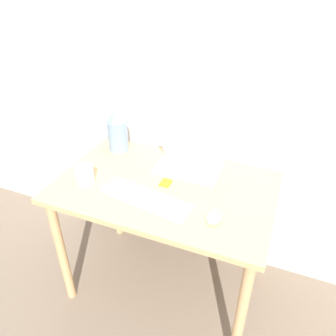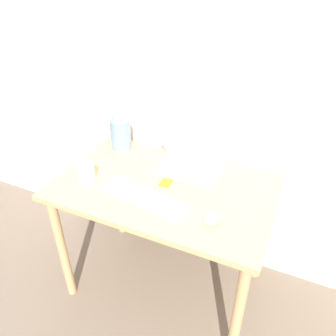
{
  "view_description": "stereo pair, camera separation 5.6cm",
  "coord_description": "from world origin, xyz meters",
  "px_view_note": "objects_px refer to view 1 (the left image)",
  "views": [
    {
      "loc": [
        0.53,
        -0.91,
        1.75
      ],
      "look_at": [
        0.01,
        0.36,
        0.87
      ],
      "focal_mm": 35.0,
      "sensor_mm": 36.0,
      "label": 1
    },
    {
      "loc": [
        0.58,
        -0.88,
        1.75
      ],
      "look_at": [
        0.01,
        0.36,
        0.87
      ],
      "focal_mm": 35.0,
      "sensor_mm": 36.0,
      "label": 2
    }
  ],
  "objects_px": {
    "vase": "(117,130)",
    "mp3_player": "(166,183)",
    "mouse": "(214,217)",
    "mug": "(85,174)",
    "laptop": "(189,162)",
    "keyboard": "(145,198)"
  },
  "relations": [
    {
      "from": "laptop",
      "to": "mouse",
      "type": "distance_m",
      "value": 0.43
    },
    {
      "from": "keyboard",
      "to": "mouse",
      "type": "bearing_deg",
      "value": -2.87
    },
    {
      "from": "mp3_player",
      "to": "keyboard",
      "type": "bearing_deg",
      "value": -104.32
    },
    {
      "from": "mp3_player",
      "to": "mug",
      "type": "bearing_deg",
      "value": -159.94
    },
    {
      "from": "mp3_player",
      "to": "vase",
      "type": "bearing_deg",
      "value": 150.69
    },
    {
      "from": "mp3_player",
      "to": "mouse",
      "type": "bearing_deg",
      "value": -30.85
    },
    {
      "from": "laptop",
      "to": "mug",
      "type": "relative_size",
      "value": 3.64
    },
    {
      "from": "keyboard",
      "to": "mouse",
      "type": "relative_size",
      "value": 5.07
    },
    {
      "from": "mouse",
      "to": "mug",
      "type": "xyz_separation_m",
      "value": [
        -0.69,
        0.04,
        0.03
      ]
    },
    {
      "from": "laptop",
      "to": "mug",
      "type": "bearing_deg",
      "value": -144.94
    },
    {
      "from": "keyboard",
      "to": "vase",
      "type": "bearing_deg",
      "value": 132.92
    },
    {
      "from": "mouse",
      "to": "mug",
      "type": "relative_size",
      "value": 0.98
    },
    {
      "from": "laptop",
      "to": "mp3_player",
      "type": "xyz_separation_m",
      "value": [
        -0.06,
        -0.18,
        -0.04
      ]
    },
    {
      "from": "mouse",
      "to": "mug",
      "type": "distance_m",
      "value": 0.7
    },
    {
      "from": "keyboard",
      "to": "vase",
      "type": "distance_m",
      "value": 0.55
    },
    {
      "from": "laptop",
      "to": "mouse",
      "type": "relative_size",
      "value": 3.72
    },
    {
      "from": "laptop",
      "to": "mouse",
      "type": "height_order",
      "value": "laptop"
    },
    {
      "from": "vase",
      "to": "mp3_player",
      "type": "bearing_deg",
      "value": -29.31
    },
    {
      "from": "keyboard",
      "to": "mug",
      "type": "height_order",
      "value": "mug"
    },
    {
      "from": "mouse",
      "to": "mp3_player",
      "type": "distance_m",
      "value": 0.35
    },
    {
      "from": "laptop",
      "to": "vase",
      "type": "bearing_deg",
      "value": 173.75
    },
    {
      "from": "laptop",
      "to": "mouse",
      "type": "bearing_deg",
      "value": -56.07
    }
  ]
}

